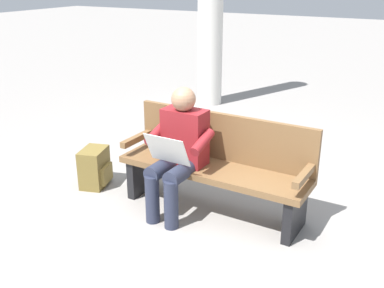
% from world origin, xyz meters
% --- Properties ---
extents(ground_plane, '(40.00, 40.00, 0.00)m').
position_xyz_m(ground_plane, '(0.00, 0.00, 0.00)').
color(ground_plane, gray).
extents(bench_near, '(1.81, 0.53, 0.90)m').
position_xyz_m(bench_near, '(-0.00, -0.07, 0.46)').
color(bench_near, brown).
rests_on(bench_near, ground).
extents(person_seated, '(0.58, 0.58, 1.18)m').
position_xyz_m(person_seated, '(0.27, 0.16, 0.63)').
color(person_seated, maroon).
rests_on(person_seated, ground).
extents(backpack, '(0.34, 0.39, 0.41)m').
position_xyz_m(backpack, '(1.32, 0.11, 0.20)').
color(backpack, brown).
rests_on(backpack, ground).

